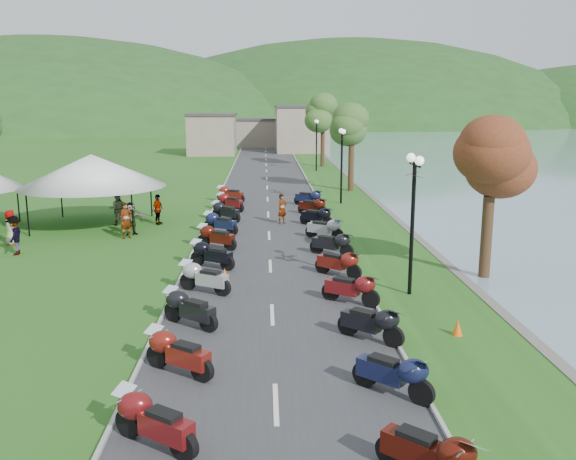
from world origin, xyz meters
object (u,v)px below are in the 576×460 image
object	(u,v)px
pedestrian_b	(118,225)
pedestrian_c	(16,255)
vendor_tent_main	(93,190)
pedestrian_a	(127,238)

from	to	relation	value
pedestrian_b	pedestrian_c	size ratio (longest dim) A/B	1.05
vendor_tent_main	pedestrian_c	size ratio (longest dim) A/B	2.99
pedestrian_b	pedestrian_c	distance (m)	7.33
vendor_tent_main	pedestrian_b	distance (m)	2.37
pedestrian_a	pedestrian_b	bearing A→B (deg)	63.94
pedestrian_a	pedestrian_c	xyz separation A→B (m)	(-4.31, -3.23, 0.00)
pedestrian_a	pedestrian_c	bearing A→B (deg)	171.03
pedestrian_b	vendor_tent_main	bearing A→B (deg)	-4.21
pedestrian_a	pedestrian_b	size ratio (longest dim) A/B	0.99
vendor_tent_main	pedestrian_c	distance (m)	7.13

